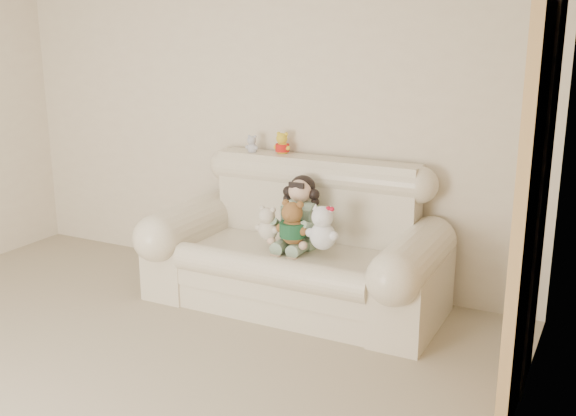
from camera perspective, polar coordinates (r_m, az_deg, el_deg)
The scene contains 10 objects.
wall_back at distance 5.33m, azimuth -2.64°, elevation 7.97°, with size 4.50×4.50×0.00m, color beige.
wall_right at distance 2.23m, azimuth 16.38°, elevation -2.61°, with size 5.00×5.00×0.00m, color beige.
sofa at distance 4.79m, azimuth 0.54°, elevation -2.44°, with size 2.10×0.95×1.03m, color #FFE9CD, non-canonical shape.
door_panel at distance 3.63m, azimuth 19.87°, elevation -0.28°, with size 0.06×0.90×2.10m, color tan.
seated_child at distance 4.81m, azimuth 1.06°, elevation -0.27°, with size 0.32×0.39×0.53m, color #34743F, non-canonical shape.
brown_teddy at distance 4.63m, azimuth 0.41°, elevation -0.88°, with size 0.24×0.18×0.37m, color brown, non-canonical shape.
white_cat at distance 4.53m, azimuth 2.96°, elevation -1.26°, with size 0.24×0.18×0.37m, color silver, non-canonical shape.
cream_teddy at distance 4.73m, azimuth -1.72°, elevation -1.05°, with size 0.19×0.14×0.29m, color beige, non-canonical shape.
yellow_mini_bear at distance 5.12m, azimuth -0.48°, elevation 5.62°, with size 0.14×0.10×0.21m, color gold, non-canonical shape.
grey_mini_plush at distance 5.20m, azimuth -3.03°, elevation 5.51°, with size 0.11×0.08×0.17m, color silver, non-canonical shape.
Camera 1 is at (2.61, -2.10, 1.95)m, focal length 42.14 mm.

